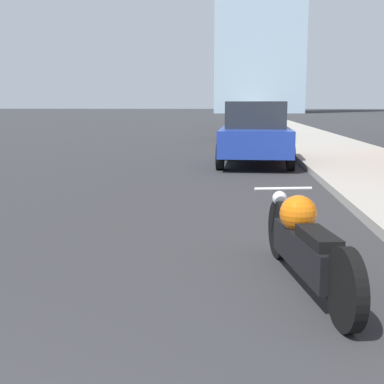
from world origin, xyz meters
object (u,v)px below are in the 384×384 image
at_px(motorcycle, 305,243).
at_px(parked_car_red, 246,117).
at_px(parked_car_yellow, 240,114).
at_px(parked_car_black, 245,122).
at_px(parked_car_blue, 255,134).

height_order(motorcycle, parked_car_red, parked_car_red).
bearing_deg(parked_car_yellow, parked_car_black, -85.48).
xyz_separation_m(motorcycle, parked_car_yellow, (-0.16, 42.75, 0.41)).
relative_size(parked_car_blue, parked_car_red, 0.91).
relative_size(parked_car_red, parked_car_yellow, 1.00).
xyz_separation_m(parked_car_black, parked_car_yellow, (-0.02, 21.36, -0.00)).
xyz_separation_m(parked_car_red, parked_car_yellow, (-0.29, 10.92, -0.01)).
relative_size(parked_car_blue, parked_car_yellow, 0.92).
bearing_deg(motorcycle, parked_car_red, 80.02).
relative_size(motorcycle, parked_car_blue, 0.61).
distance_m(motorcycle, parked_car_blue, 10.13).
height_order(parked_car_black, parked_car_red, parked_car_red).
xyz_separation_m(parked_car_blue, parked_car_red, (0.20, 21.71, -0.04)).
relative_size(motorcycle, parked_car_yellow, 0.56).
distance_m(parked_car_blue, parked_car_black, 11.27).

